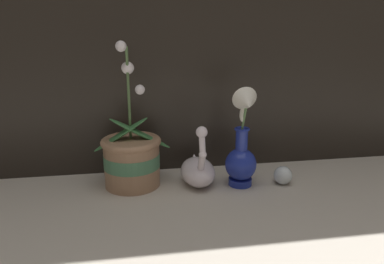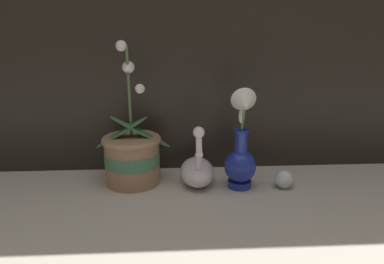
{
  "view_description": "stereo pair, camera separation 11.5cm",
  "coord_description": "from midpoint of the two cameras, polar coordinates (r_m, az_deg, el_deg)",
  "views": [
    {
      "loc": [
        -0.21,
        -0.97,
        0.49
      ],
      "look_at": [
        -0.03,
        0.11,
        0.16
      ],
      "focal_mm": 35.0,
      "sensor_mm": 36.0,
      "label": 1
    },
    {
      "loc": [
        -0.09,
        -0.99,
        0.49
      ],
      "look_at": [
        -0.03,
        0.11,
        0.16
      ],
      "focal_mm": 35.0,
      "sensor_mm": 36.0,
      "label": 2
    }
  ],
  "objects": [
    {
      "name": "glass_sphere",
      "position": [
        1.19,
        16.56,
        -6.94
      ],
      "size": [
        0.06,
        0.06,
        0.06
      ],
      "color": "silver",
      "rests_on": "ground_plane"
    },
    {
      "name": "orchid_potted_plant",
      "position": [
        1.17,
        -6.35,
        -3.55
      ],
      "size": [
        0.24,
        0.18,
        0.44
      ],
      "color": "#9E7556",
      "rests_on": "ground_plane"
    },
    {
      "name": "blue_vase",
      "position": [
        1.13,
        10.4,
        -3.29
      ],
      "size": [
        0.1,
        0.12,
        0.31
      ],
      "color": "navy",
      "rests_on": "ground_plane"
    },
    {
      "name": "ground_plane",
      "position": [
        1.11,
        4.9,
        -9.86
      ],
      "size": [
        2.8,
        2.8,
        0.0
      ],
      "primitive_type": "plane",
      "color": "#BCB2A3"
    },
    {
      "name": "swan_figurine",
      "position": [
        1.17,
        3.61,
        -5.77
      ],
      "size": [
        0.11,
        0.19,
        0.2
      ],
      "color": "white",
      "rests_on": "ground_plane"
    }
  ]
}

